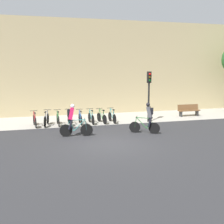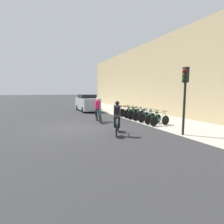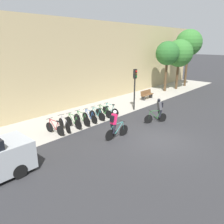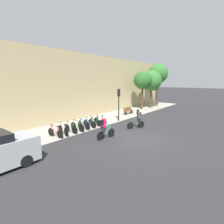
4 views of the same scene
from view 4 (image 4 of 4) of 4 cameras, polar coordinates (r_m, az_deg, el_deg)
ground at (r=13.27m, az=8.78°, el=-8.82°), size 200.00×200.00×0.00m
kerb_strip at (r=17.45m, az=-10.86°, el=-4.21°), size 44.00×4.50×0.01m
building_facade at (r=18.94m, az=-16.33°, el=7.95°), size 44.00×0.60×7.36m
cyclist_pink at (r=12.90m, az=-2.56°, el=-4.88°), size 1.79×0.49×1.78m
cyclist_grey at (r=16.01m, az=8.43°, el=-1.99°), size 1.54×0.91×1.76m
parked_bike_0 at (r=14.14m, az=-17.98°, el=-6.33°), size 0.46×1.67×0.96m
parked_bike_1 at (r=14.53m, az=-15.61°, el=-5.68°), size 0.52×1.73×0.99m
parked_bike_2 at (r=14.95m, az=-13.35°, el=-5.18°), size 0.46×1.68×0.97m
parked_bike_3 at (r=15.39m, az=-11.22°, el=-4.64°), size 0.46×1.74×0.98m
parked_bike_4 at (r=15.85m, az=-9.22°, el=-4.22°), size 0.46×1.60×0.94m
parked_bike_5 at (r=16.33m, az=-7.34°, el=-3.72°), size 0.46×1.59×0.95m
parked_bike_6 at (r=16.83m, az=-5.56°, el=-3.28°), size 0.46×1.58×0.95m
parked_bike_7 at (r=17.34m, az=-3.90°, el=-2.84°), size 0.46×1.61×0.95m
traffic_light_pole at (r=18.57m, az=2.25°, el=4.30°), size 0.26×0.30×3.43m
bench at (r=22.70m, az=5.29°, el=0.48°), size 1.72×0.44×0.89m
street_tree_0 at (r=26.69m, az=9.96°, el=10.07°), size 2.65×2.65×5.65m
street_tree_1 at (r=28.33m, az=12.72°, el=9.90°), size 3.19×3.19×5.87m
street_tree_2 at (r=30.76m, az=14.79°, el=12.01°), size 3.25×3.25×7.08m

